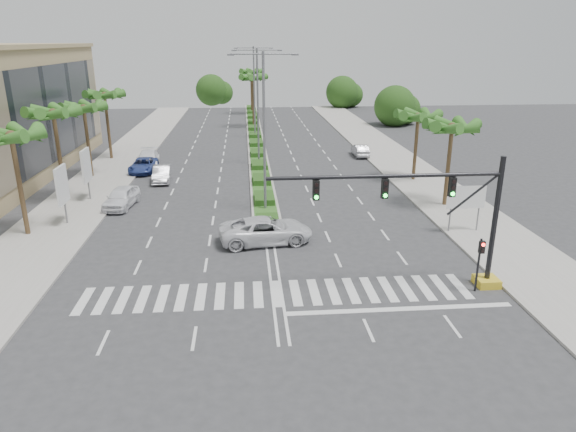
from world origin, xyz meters
The scene contains 27 objects.
ground centered at (0.00, 0.00, 0.00)m, with size 160.00×160.00×0.00m, color #333335.
footpath_right centered at (15.20, 20.00, 0.07)m, with size 6.00×120.00×0.15m, color gray.
footpath_left centered at (-15.20, 20.00, 0.07)m, with size 6.00×120.00×0.15m, color gray.
median centered at (0.00, 45.00, 0.10)m, with size 2.20×75.00×0.20m, color gray.
median_grass centered at (0.00, 45.00, 0.22)m, with size 1.80×75.00×0.04m, color #23531C.
signal_gantry centered at (9.27, 0.00, 3.46)m, with size 12.60×1.20×7.20m.
pedestrian_signal centered at (10.60, -0.68, 2.04)m, with size 0.28×0.36×3.00m.
direction_sign centered at (13.50, 7.99, 2.45)m, with size 2.70×0.11×3.40m.
billboard_near centered at (-14.50, 12.00, 2.96)m, with size 0.18×2.10×4.35m.
billboard_far centered at (-14.50, 18.00, 2.96)m, with size 0.18×2.10×4.35m.
palm_left_near centered at (-16.50, 10.00, 6.69)m, with size 4.57×4.68×7.55m.
palm_left_mid centered at (-16.50, 18.00, 7.08)m, with size 4.57×4.68×7.95m.
palm_left_far centered at (-16.50, 26.00, 6.50)m, with size 4.57×4.68×7.35m.
palm_left_end centered at (-16.50, 34.00, 6.88)m, with size 4.57×4.68×7.75m.
palm_right_near centered at (14.50, 14.00, 6.20)m, with size 4.57×4.68×7.05m.
palm_right_far centered at (14.50, 22.00, 5.91)m, with size 4.57×4.68×6.75m.
palm_median_a centered at (0.00, 55.00, 7.17)m, with size 4.57×4.68×8.05m.
palm_median_b centered at (0.00, 70.00, 7.17)m, with size 4.57×4.68×8.05m.
streetlight_near centered at (0.00, 14.00, 6.81)m, with size 5.10×0.25×12.00m.
streetlight_mid centered at (0.00, 30.00, 6.81)m, with size 5.10×0.25×12.00m.
streetlight_far centered at (0.00, 46.00, 6.81)m, with size 5.10×0.25×12.00m.
car_parked_a centered at (-11.46, 15.97, 0.81)m, with size 1.91×4.75×1.62m, color white.
car_parked_b centered at (-9.40, 23.79, 0.74)m, with size 1.56×4.46×1.47m, color #B8B7BD.
car_parked_c centered at (-11.80, 27.63, 0.70)m, with size 2.32×5.03×1.40m, color #2D418A.
car_parked_d centered at (-11.80, 30.34, 0.79)m, with size 2.20×5.42×1.57m, color white.
car_crossing centered at (-0.24, 7.34, 0.85)m, with size 2.83×6.14×1.71m, color silver.
car_right centered at (11.80, 33.19, 0.68)m, with size 1.44×4.14×1.36m, color #A7A7AC.
Camera 1 is at (-1.49, -24.35, 12.73)m, focal length 32.00 mm.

